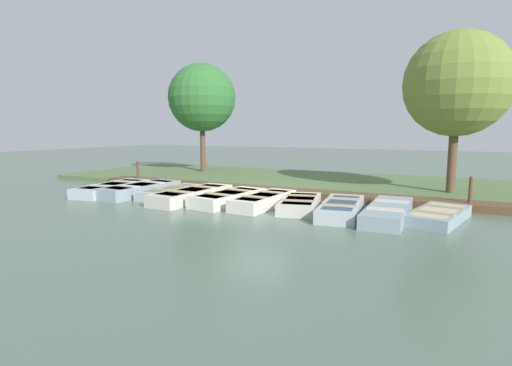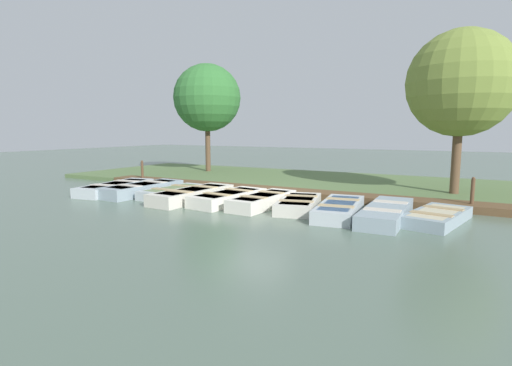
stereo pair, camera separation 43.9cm
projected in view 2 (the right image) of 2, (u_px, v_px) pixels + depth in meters
The scene contains 17 objects.
ground_plane at pixel (256, 200), 14.28m from camera, with size 80.00×80.00×0.00m, color #566B5B.
shore_bank at pixel (308, 181), 18.60m from camera, with size 8.00×24.00×0.18m.
dock_walkway at pixel (274, 191), 15.50m from camera, with size 1.08×16.44×0.23m.
rowboat_0 at pixel (116, 187), 15.93m from camera, with size 3.67×1.66×0.40m.
rowboat_1 at pixel (143, 189), 15.41m from camera, with size 3.44×1.28×0.44m.
rowboat_2 at pixel (174, 192), 14.95m from camera, with size 2.83×1.26×0.36m.
rowboat_3 at pixel (192, 195), 14.05m from camera, with size 3.53×1.30×0.44m.
rowboat_4 at pixel (228, 197), 13.52m from camera, with size 3.08×1.48×0.41m.
rowboat_5 at pixel (263, 200), 12.94m from camera, with size 3.00×1.11×0.42m.
rowboat_6 at pixel (299, 204), 12.47m from camera, with size 2.83×1.72×0.38m.
rowboat_7 at pixel (340, 209), 11.65m from camera, with size 3.22×1.48×0.40m.
rowboat_8 at pixel (386, 212), 11.08m from camera, with size 3.51×1.11×0.41m.
rowboat_9 at pixel (437, 217), 10.73m from camera, with size 2.88×1.67×0.34m.
mooring_post_near at pixel (142, 172), 18.70m from camera, with size 0.12×0.12×1.07m.
mooring_post_far at pixel (472, 194), 12.15m from camera, with size 0.12×0.12×1.07m.
park_tree_far_left at pixel (207, 98), 21.91m from camera, with size 3.68×3.68×6.07m.
park_tree_left at pixel (461, 84), 14.01m from camera, with size 3.74×3.74×5.98m.
Camera 2 is at (12.31, 6.82, 2.48)m, focal length 28.00 mm.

